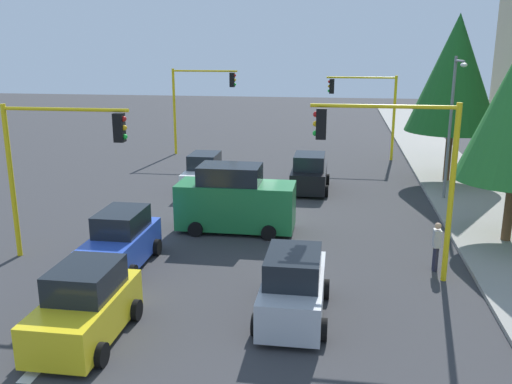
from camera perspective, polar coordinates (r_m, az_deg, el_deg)
The scene contains 16 objects.
ground_plane at distance 25.01m, azimuth -0.85°, elevation -2.51°, with size 120.00×120.00×0.00m, color #353538.
sidewalk_kerb at distance 30.22m, azimuth 20.85°, elevation -0.30°, with size 80.00×4.00×0.15m, color gray.
lane_arrow_near at distance 15.75m, azimuth -19.29°, elevation -14.31°, with size 2.40×1.10×1.10m.
traffic_signal_far_left at distance 37.76m, azimuth 11.34°, elevation 9.24°, with size 0.36×4.59×5.59m.
traffic_signal_near_right at distance 20.31m, azimuth -19.82°, elevation 3.93°, with size 0.36×4.59×5.53m.
traffic_signal_near_left at distance 17.96m, azimuth 14.19°, elevation 3.59°, with size 0.36×4.59×5.80m.
traffic_signal_far_right at distance 38.91m, azimuth -5.94°, elevation 9.94°, with size 0.36×4.59×5.94m.
street_lamp_curbside at distance 27.85m, azimuth 19.61°, elevation 7.58°, with size 2.15×0.28×7.00m.
tree_roadside_mid at distance 32.17m, azimuth 19.85°, elevation 11.41°, with size 4.98×4.98×9.14m.
delivery_van_green at distance 22.79m, azimuth -2.16°, elevation -0.90°, with size 2.22×4.80×2.77m.
car_black at distance 29.46m, azimuth 5.52°, elevation 1.90°, with size 4.12×2.09×1.98m.
car_silver at distance 15.80m, azimuth 3.88°, elevation -9.73°, with size 4.05×1.99×1.98m.
car_yellow at distance 15.34m, azimuth -17.17°, elevation -11.21°, with size 3.78×2.05×1.98m.
car_white at distance 29.36m, azimuth -5.36°, elevation 1.86°, with size 3.78×1.96×1.98m.
car_blue at distance 19.77m, azimuth -13.72°, elevation -4.99°, with size 3.98×1.93×1.98m.
pedestrian_crossing at distance 19.84m, azimuth 18.10°, elevation -5.21°, with size 0.40×0.24×1.70m.
Camera 1 is at (23.55, 3.90, 7.46)m, focal length 38.83 mm.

